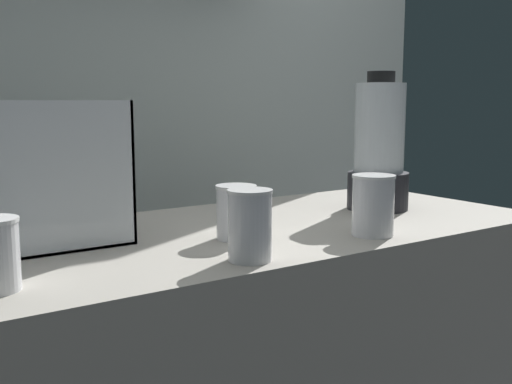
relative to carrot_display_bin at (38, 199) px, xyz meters
name	(u,v)px	position (x,y,z in m)	size (l,w,h in m)	color
back_wall_unit	(124,76)	(0.46, 0.66, 0.28)	(2.60, 0.24, 2.50)	silver
carrot_display_bin	(38,199)	(0.00, 0.00, 0.00)	(0.35, 0.23, 0.29)	white
blender_pitcher	(377,152)	(0.86, -0.10, 0.06)	(0.16, 0.16, 0.37)	black
juice_cup_mango_left	(250,229)	(0.28, -0.35, -0.03)	(0.08, 0.08, 0.13)	white
juice_cup_orange_middle	(236,214)	(0.36, -0.19, -0.04)	(0.09, 0.09, 0.11)	white
juice_cup_beet_right	(373,208)	(0.62, -0.33, -0.03)	(0.09, 0.09, 0.13)	white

